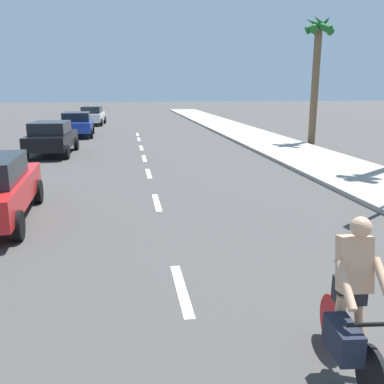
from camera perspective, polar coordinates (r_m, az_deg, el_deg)
name	(u,v)px	position (r m, az deg, el deg)	size (l,w,h in m)	color
ground_plane	(144,158)	(19.29, -6.48, 4.57)	(160.00, 160.00, 0.00)	#423F3D
sidewalk_strip	(282,147)	(22.73, 12.12, 5.93)	(3.60, 80.00, 0.14)	#9E998E
lane_stripe_2	(181,289)	(6.83, -1.44, -12.99)	(0.16, 1.80, 0.01)	white
lane_stripe_3	(157,202)	(11.76, -4.79, -1.40)	(0.16, 1.80, 0.01)	white
lane_stripe_4	(149,173)	(15.78, -5.89, 2.52)	(0.16, 1.80, 0.01)	white
lane_stripe_5	(144,158)	(19.20, -6.47, 4.54)	(0.16, 1.80, 0.01)	white
lane_stripe_6	(141,148)	(22.68, -6.87, 5.95)	(0.16, 1.80, 0.01)	white
lane_stripe_7	(139,139)	(26.58, -7.20, 7.10)	(0.16, 1.80, 0.01)	white
lane_stripe_8	(137,134)	(29.42, -7.38, 7.74)	(0.16, 1.80, 0.01)	white
cyclist	(351,308)	(4.93, 20.67, -14.42)	(0.64, 1.71, 1.82)	black
parked_car_black	(52,137)	(21.15, -18.46, 7.06)	(2.10, 4.34, 1.57)	black
parked_car_blue	(77,123)	(28.96, -15.29, 8.94)	(2.21, 4.57, 1.57)	#1E389E
parked_car_white	(92,115)	(37.72, -13.33, 10.09)	(2.14, 4.28, 1.57)	white
palm_tree_far	(317,50)	(24.95, 16.60, 17.87)	(1.78, 1.81, 7.01)	brown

